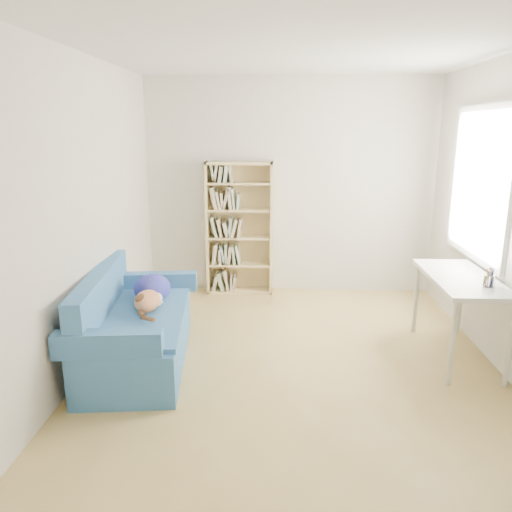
{
  "coord_description": "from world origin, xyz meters",
  "views": [
    {
      "loc": [
        -0.13,
        -4.12,
        1.99
      ],
      "look_at": [
        -0.34,
        0.35,
        0.85
      ],
      "focal_mm": 35.0,
      "sensor_mm": 36.0,
      "label": 1
    }
  ],
  "objects_px": {
    "desk": "(461,285)",
    "sofa": "(135,327)",
    "pen_cup": "(489,279)",
    "bookshelf": "(240,234)"
  },
  "relations": [
    {
      "from": "pen_cup",
      "to": "sofa",
      "type": "bearing_deg",
      "value": 178.46
    },
    {
      "from": "sofa",
      "to": "desk",
      "type": "relative_size",
      "value": 1.47
    },
    {
      "from": "desk",
      "to": "pen_cup",
      "type": "relative_size",
      "value": 7.05
    },
    {
      "from": "bookshelf",
      "to": "pen_cup",
      "type": "xyz_separation_m",
      "value": [
        2.18,
        -2.04,
        0.07
      ]
    },
    {
      "from": "sofa",
      "to": "desk",
      "type": "bearing_deg",
      "value": -1.95
    },
    {
      "from": "pen_cup",
      "to": "desk",
      "type": "bearing_deg",
      "value": 111.4
    },
    {
      "from": "bookshelf",
      "to": "desk",
      "type": "xyz_separation_m",
      "value": [
        2.07,
        -1.75,
        -0.07
      ]
    },
    {
      "from": "desk",
      "to": "pen_cup",
      "type": "height_order",
      "value": "pen_cup"
    },
    {
      "from": "desk",
      "to": "sofa",
      "type": "bearing_deg",
      "value": -175.73
    },
    {
      "from": "sofa",
      "to": "bookshelf",
      "type": "relative_size",
      "value": 1.07
    }
  ]
}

